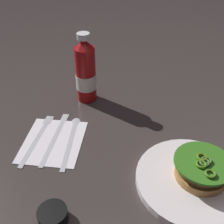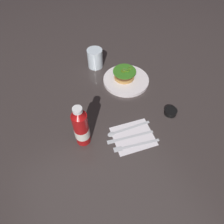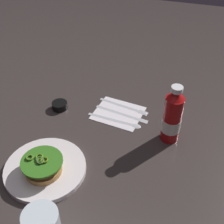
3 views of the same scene
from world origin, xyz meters
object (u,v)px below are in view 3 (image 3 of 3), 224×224
at_px(burger_sandwich, 43,166).
at_px(condiment_cup, 60,105).
at_px(spoon_utensil, 121,121).
at_px(butter_knife, 125,114).
at_px(fork_utensil, 127,107).
at_px(ketchup_bottle, 172,118).
at_px(napkin, 118,113).
at_px(dinner_plate, 45,169).

relative_size(burger_sandwich, condiment_cup, 2.11).
height_order(condiment_cup, spoon_utensil, condiment_cup).
relative_size(butter_knife, fork_utensil, 1.04).
xyz_separation_m(ketchup_bottle, butter_knife, (-0.18, 0.07, -0.09)).
relative_size(burger_sandwich, napkin, 0.71).
bearing_deg(napkin, condiment_cup, -170.73).
bearing_deg(fork_utensil, napkin, -121.34).
xyz_separation_m(condiment_cup, fork_utensil, (0.25, 0.08, -0.01)).
height_order(ketchup_bottle, spoon_utensil, ketchup_bottle).
height_order(condiment_cup, napkin, condiment_cup).
bearing_deg(spoon_utensil, ketchup_bottle, -9.26).
relative_size(condiment_cup, napkin, 0.33).
distance_m(napkin, spoon_utensil, 0.05).
xyz_separation_m(butter_knife, fork_utensil, (-0.00, 0.04, -0.00)).
distance_m(ketchup_bottle, butter_knife, 0.21).
bearing_deg(butter_knife, ketchup_bottle, -22.09).
bearing_deg(condiment_cup, burger_sandwich, -73.77).
bearing_deg(fork_utensil, spoon_utensil, -89.94).
bearing_deg(spoon_utensil, condiment_cup, 177.57).
relative_size(condiment_cup, fork_utensil, 0.29).
bearing_deg(napkin, burger_sandwich, -111.31).
relative_size(napkin, spoon_utensil, 0.85).
relative_size(ketchup_bottle, napkin, 1.22).
bearing_deg(condiment_cup, spoon_utensil, -2.43).
distance_m(burger_sandwich, condiment_cup, 0.32).
relative_size(ketchup_bottle, fork_utensil, 1.06).
xyz_separation_m(napkin, fork_utensil, (0.02, 0.04, 0.00)).
height_order(dinner_plate, napkin, dinner_plate).
height_order(dinner_plate, spoon_utensil, dinner_plate).
height_order(ketchup_bottle, condiment_cup, ketchup_bottle).
height_order(burger_sandwich, butter_knife, burger_sandwich).
bearing_deg(burger_sandwich, fork_utensil, 67.54).
bearing_deg(dinner_plate, fork_utensil, 66.19).
height_order(condiment_cup, fork_utensil, condiment_cup).
xyz_separation_m(spoon_utensil, butter_knife, (0.00, 0.04, 0.00)).
bearing_deg(ketchup_bottle, spoon_utensil, 170.74).
xyz_separation_m(burger_sandwich, ketchup_bottle, (0.33, 0.27, 0.05)).
height_order(spoon_utensil, butter_knife, same).
xyz_separation_m(dinner_plate, ketchup_bottle, (0.34, 0.25, 0.08)).
bearing_deg(fork_utensil, dinner_plate, -113.81).
relative_size(condiment_cup, spoon_utensil, 0.29).
bearing_deg(spoon_utensil, fork_utensil, 90.06).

